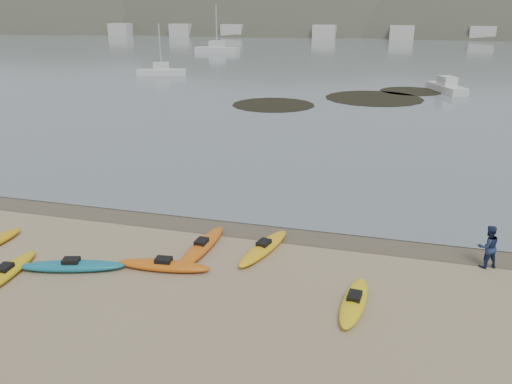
% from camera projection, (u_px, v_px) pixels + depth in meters
% --- Properties ---
extents(ground, '(600.00, 600.00, 0.00)m').
position_uv_depth(ground, '(256.00, 225.00, 21.08)').
color(ground, tan).
rests_on(ground, ground).
extents(wet_sand, '(60.00, 60.00, 0.00)m').
position_uv_depth(wet_sand, '(254.00, 228.00, 20.81)').
color(wet_sand, brown).
rests_on(wet_sand, ground).
extents(water, '(1200.00, 1200.00, 0.00)m').
position_uv_depth(water, '(388.00, 25.00, 293.05)').
color(water, slate).
rests_on(water, ground).
extents(kayaks, '(21.82, 7.61, 0.34)m').
position_uv_depth(kayaks, '(195.00, 264.00, 17.53)').
color(kayaks, silver).
rests_on(kayaks, ground).
extents(person_east, '(0.94, 0.84, 1.58)m').
position_uv_depth(person_east, '(488.00, 247.00, 17.42)').
color(person_east, navy).
rests_on(person_east, ground).
extents(kelp_mats, '(20.06, 19.29, 0.04)m').
position_uv_depth(kelp_mats, '(354.00, 99.00, 50.81)').
color(kelp_mats, black).
rests_on(kelp_mats, water).
extents(moored_boats, '(92.47, 81.15, 1.29)m').
position_uv_depth(moored_boats, '(415.00, 56.00, 91.24)').
color(moored_boats, silver).
rests_on(moored_boats, ground).
extents(far_hills, '(550.00, 135.00, 80.00)m').
position_uv_depth(far_hills, '(484.00, 77.00, 192.82)').
color(far_hills, '#384235').
rests_on(far_hills, ground).
extents(far_town, '(199.00, 5.00, 4.00)m').
position_uv_depth(far_town, '(400.00, 32.00, 150.38)').
color(far_town, beige).
rests_on(far_town, ground).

